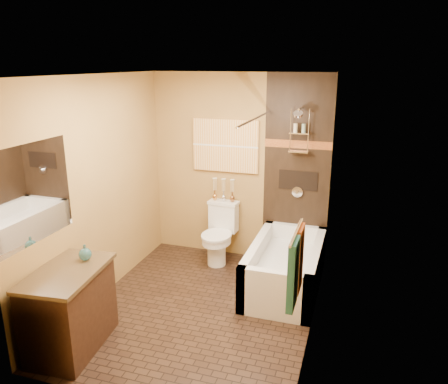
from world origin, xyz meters
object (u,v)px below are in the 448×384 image
at_px(bathtub, 285,271).
at_px(vanity, 70,309).
at_px(sunset_painting, 225,146).
at_px(toilet, 219,233).

relative_size(bathtub, vanity, 1.56).
xyz_separation_m(sunset_painting, toilet, (-0.00, -0.27, -1.15)).
xyz_separation_m(bathtub, toilet, (-0.98, 0.46, 0.18)).
relative_size(bathtub, toilet, 1.88).
bearing_deg(vanity, bathtub, 39.44).
distance_m(sunset_painting, vanity, 2.83).
height_order(sunset_painting, toilet, sunset_painting).
xyz_separation_m(bathtub, vanity, (-1.72, -1.75, 0.18)).
bearing_deg(toilet, bathtub, -20.53).
bearing_deg(vanity, sunset_painting, 67.32).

